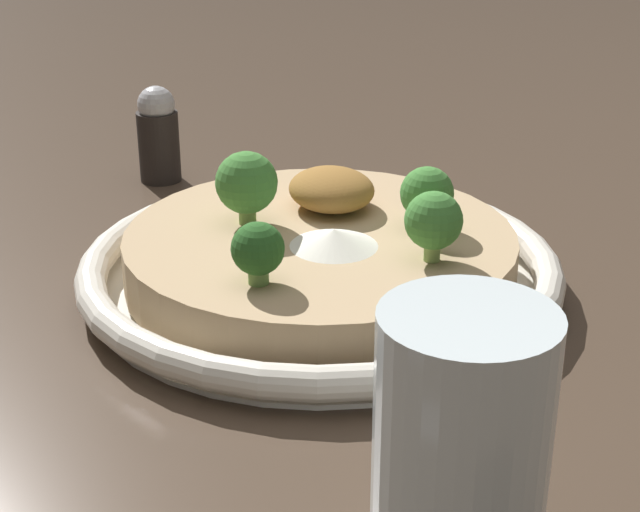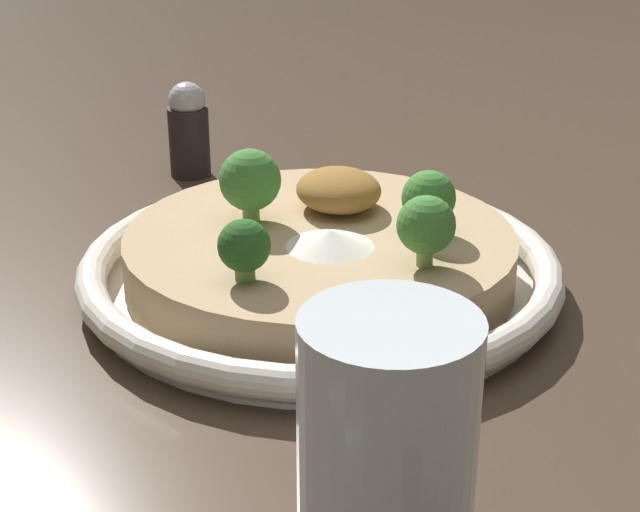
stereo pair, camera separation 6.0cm
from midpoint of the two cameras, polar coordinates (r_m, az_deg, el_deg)
ground_plane at (r=0.61m, az=2.82°, el=-1.93°), size 6.00×6.00×0.00m
risotto_bowl at (r=0.60m, az=2.85°, el=-0.49°), size 0.30×0.30×0.04m
cheese_sprinkle at (r=0.57m, az=3.79°, el=1.01°), size 0.05×0.05×0.01m
crispy_onion_garnish at (r=0.63m, az=3.83°, el=3.81°), size 0.06×0.05×0.03m
broccoli_back_left at (r=0.53m, az=-1.18°, el=0.45°), size 0.03×0.03×0.04m
broccoli_left at (r=0.55m, az=9.33°, el=1.67°), size 0.03×0.03×0.04m
broccoli_back_right at (r=0.60m, az=-1.25°, el=4.34°), size 0.04×0.04×0.05m
broccoli_front_left at (r=0.59m, az=9.24°, el=3.26°), size 0.03×0.03×0.04m
drinking_glass at (r=0.37m, az=8.71°, el=-11.56°), size 0.07×0.07×0.11m
pepper_shaker at (r=0.80m, az=-5.52°, el=7.30°), size 0.03×0.03×0.08m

